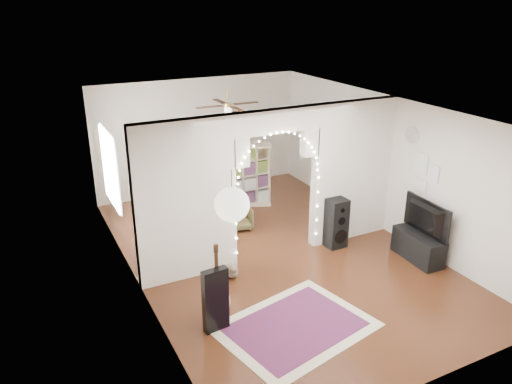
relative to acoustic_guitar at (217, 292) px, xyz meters
name	(u,v)px	position (x,y,z in m)	size (l,w,h in m)	color
floor	(274,254)	(1.70, 1.36, -0.45)	(7.50, 7.50, 0.00)	black
ceiling	(276,109)	(1.70, 1.36, 2.25)	(5.00, 7.50, 0.02)	white
wall_back	(199,136)	(1.70, 5.11, 0.90)	(5.00, 0.02, 2.70)	silver
wall_front	(437,290)	(1.70, -2.39, 0.90)	(5.00, 0.02, 2.70)	silver
wall_left	(133,211)	(-0.80, 1.36, 0.90)	(0.02, 7.50, 2.70)	silver
wall_right	(387,165)	(4.20, 1.36, 0.90)	(0.02, 7.50, 2.70)	silver
divider_wall	(275,181)	(1.70, 1.36, 0.97)	(5.00, 0.20, 2.70)	silver
fairy_lights	(279,177)	(1.70, 1.23, 1.10)	(1.64, 0.04, 1.60)	#FFEABF
window	(110,168)	(-0.77, 3.16, 1.05)	(0.04, 1.20, 1.40)	white
wall_clock	(412,135)	(4.18, 0.76, 1.65)	(0.31, 0.31, 0.03)	white
picture_frames	(424,173)	(4.18, 0.36, 1.05)	(0.02, 0.50, 0.70)	white
paper_lantern	(232,205)	(-0.20, -1.04, 1.80)	(0.40, 0.40, 0.40)	white
ceiling_fan	(228,105)	(1.70, 3.36, 1.95)	(1.10, 1.10, 0.30)	#AF8C3A
area_rug	(295,327)	(0.91, -0.71, -0.44)	(2.09, 1.58, 0.02)	maroon
guitar_case	(215,300)	(-0.12, -0.24, 0.04)	(0.37, 0.12, 0.97)	black
acoustic_guitar	(217,292)	(0.00, 0.00, 0.00)	(0.43, 0.20, 1.03)	tan
tabby_cat	(232,270)	(0.65, 0.96, -0.32)	(0.25, 0.48, 0.32)	brown
floor_speaker	(336,223)	(2.88, 1.11, 0.02)	(0.38, 0.34, 0.95)	black
media_console	(418,247)	(3.90, 0.01, -0.20)	(0.40, 1.00, 0.50)	black
tv	(422,218)	(3.90, 0.01, 0.36)	(1.07, 0.14, 0.62)	black
bookcase	(240,175)	(2.15, 3.78, 0.25)	(1.36, 0.35, 1.40)	#BDB089
dining_table	(206,193)	(1.08, 3.15, 0.23)	(1.33, 1.01, 0.76)	brown
flower_vase	(206,185)	(1.08, 3.15, 0.40)	(0.18, 0.18, 0.19)	silver
dining_chair_left	(232,189)	(2.14, 4.25, -0.23)	(0.46, 0.47, 0.43)	brown
dining_chair_right	(239,218)	(1.58, 2.64, -0.22)	(0.49, 0.50, 0.46)	brown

